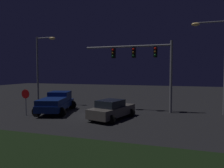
{
  "coord_description": "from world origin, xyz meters",
  "views": [
    {
      "loc": [
        6.76,
        -16.89,
        3.71
      ],
      "look_at": [
        1.1,
        0.88,
        2.62
      ],
      "focal_mm": 33.71,
      "sensor_mm": 36.0,
      "label": 1
    }
  ],
  "objects": [
    {
      "name": "pickup_truck",
      "position": [
        -3.93,
        -0.13,
        1.0
      ],
      "size": [
        3.79,
        5.73,
        1.8
      ],
      "rotation": [
        0.0,
        0.0,
        1.83
      ],
      "color": "navy",
      "rests_on": "ground_plane"
    },
    {
      "name": "street_lamp_right",
      "position": [
        9.93,
        3.2,
        5.15
      ],
      "size": [
        2.9,
        0.44,
        8.13
      ],
      "color": "slate",
      "rests_on": "ground_plane"
    },
    {
      "name": "ground_plane",
      "position": [
        0.0,
        0.0,
        0.0
      ],
      "size": [
        80.0,
        80.0,
        0.0
      ],
      "primitive_type": "plane",
      "color": "black"
    },
    {
      "name": "street_lamp_left",
      "position": [
        -8.0,
        3.24,
        4.82
      ],
      "size": [
        2.43,
        0.44,
        7.61
      ],
      "color": "slate",
      "rests_on": "ground_plane"
    },
    {
      "name": "car_sedan",
      "position": [
        1.75,
        -1.24,
        0.74
      ],
      "size": [
        3.22,
        4.72,
        1.51
      ],
      "rotation": [
        0.0,
        0.0,
        1.3
      ],
      "color": "#514C47",
      "rests_on": "ground_plane"
    },
    {
      "name": "traffic_signal_gantry",
      "position": [
        3.65,
        2.64,
        4.9
      ],
      "size": [
        8.32,
        0.56,
        6.5
      ],
      "color": "slate",
      "rests_on": "ground_plane"
    },
    {
      "name": "grass_median",
      "position": [
        0.0,
        -9.21,
        0.05
      ],
      "size": [
        26.41,
        5.06,
        0.1
      ],
      "primitive_type": "cube",
      "color": "black",
      "rests_on": "ground_plane"
    },
    {
      "name": "stop_sign",
      "position": [
        -5.51,
        -2.36,
        1.56
      ],
      "size": [
        0.76,
        0.08,
        2.23
      ],
      "color": "slate",
      "rests_on": "ground_plane"
    }
  ]
}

